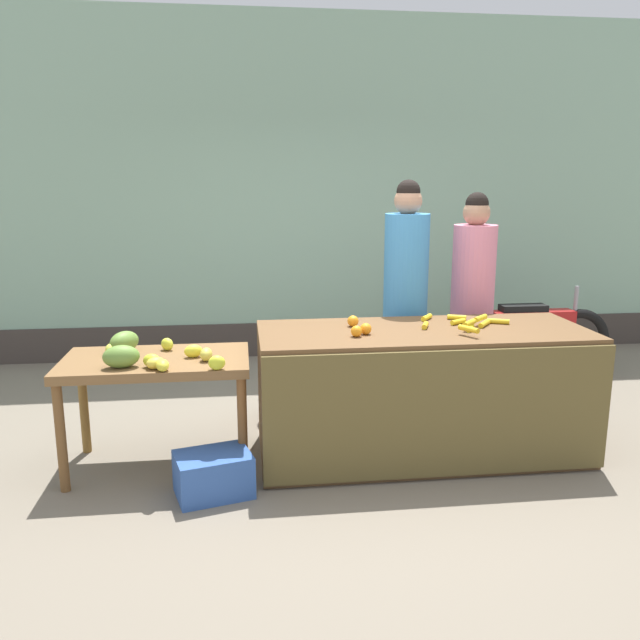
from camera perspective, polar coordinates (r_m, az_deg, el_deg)
ground_plane at (r=4.52m, az=2.77°, el=-11.95°), size 24.00×24.00×0.00m
market_wall_back at (r=6.86m, az=-1.09°, el=11.22°), size 9.86×0.23×3.51m
fruit_stall_counter at (r=4.45m, az=9.09°, el=-6.40°), size 2.21×0.88×0.88m
side_table_wooden at (r=4.27m, az=-14.38°, el=-4.49°), size 1.19×0.68×0.74m
banana_bunch_pile at (r=4.48m, az=12.80°, el=-0.21°), size 0.66×0.65×0.07m
orange_pile at (r=4.21m, az=3.41°, el=-0.60°), size 0.15×0.37×0.08m
mango_papaya_pile at (r=4.19m, az=-15.68°, el=-2.73°), size 0.79×0.67×0.14m
vendor_woman_blue_shirt at (r=4.98m, az=7.61°, el=1.64°), size 0.34×0.34×1.87m
vendor_woman_pink_shirt at (r=5.26m, az=13.39°, el=1.41°), size 0.34×0.34×1.77m
parked_motorcycle at (r=6.46m, az=18.30°, el=-1.33°), size 1.60×0.18×0.88m
produce_crate at (r=4.01m, az=-9.49°, el=-13.41°), size 0.51×0.42×0.26m
produce_sack at (r=5.04m, az=-3.55°, el=-5.77°), size 0.42×0.45×0.59m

